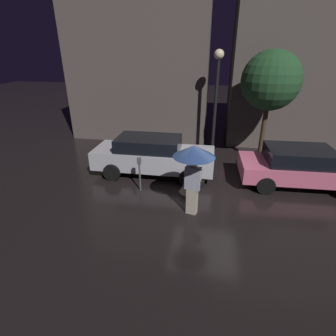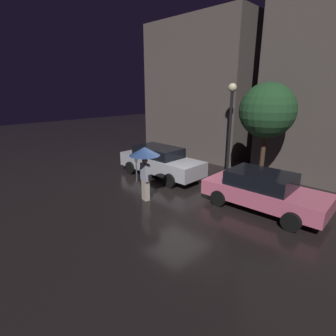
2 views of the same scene
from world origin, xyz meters
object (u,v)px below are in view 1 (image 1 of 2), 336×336
Objects in this scene: parked_car_silver at (153,155)px; street_lamp_near at (217,85)px; parked_car_pink at (301,166)px; pedestrian_with_umbrella at (194,159)px; parking_meter at (140,171)px.

parked_car_silver is 1.02× the size of street_lamp_near.
pedestrian_with_umbrella is at bearing -147.87° from parked_car_pink.
pedestrian_with_umbrella is at bearing -29.63° from parking_meter.
pedestrian_with_umbrella is (-3.69, -2.50, 1.03)m from parked_car_pink.
parked_car_pink is at bearing 14.23° from parking_meter.
pedestrian_with_umbrella is (1.76, -2.52, 0.97)m from parked_car_silver.
pedestrian_with_umbrella is at bearing -54.95° from parked_car_silver.
street_lamp_near reaches higher than parked_car_silver.
parked_car_pink reaches higher than parking_meter.
parked_car_silver is 1.45m from parking_meter.
parking_meter is 5.29m from street_lamp_near.
parked_car_silver is 1.06× the size of parked_car_pink.
pedestrian_with_umbrella is 1.74× the size of parking_meter.
pedestrian_with_umbrella reaches higher than parked_car_silver.
street_lamp_near is (2.29, 2.62, 2.34)m from parked_car_silver.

